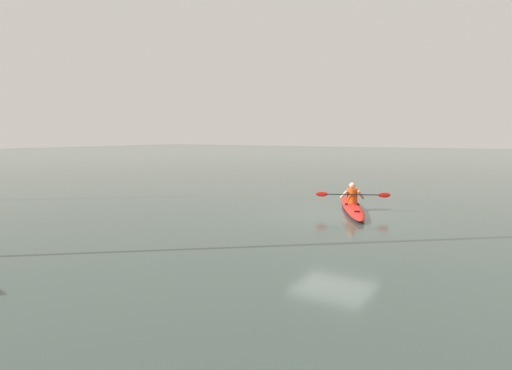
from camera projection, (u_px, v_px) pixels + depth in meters
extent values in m
plane|color=#384742|center=(335.00, 214.00, 13.86)|extent=(160.00, 160.00, 0.00)
ellipsoid|color=red|center=(352.00, 207.00, 14.52)|extent=(2.57, 4.65, 0.24)
torus|color=black|center=(352.00, 204.00, 14.44)|extent=(0.68, 0.68, 0.04)
cylinder|color=black|center=(357.00, 211.00, 13.07)|extent=(0.18, 0.18, 0.02)
cylinder|color=#E04C14|center=(352.00, 196.00, 14.53)|extent=(0.36, 0.36, 0.49)
sphere|color=tan|center=(352.00, 186.00, 14.49)|extent=(0.21, 0.21, 0.21)
cylinder|color=black|center=(353.00, 195.00, 14.32)|extent=(1.88, 0.90, 0.03)
ellipsoid|color=red|center=(384.00, 195.00, 14.20)|extent=(0.38, 0.21, 0.17)
ellipsoid|color=red|center=(322.00, 194.00, 14.44)|extent=(0.38, 0.21, 0.17)
cylinder|color=tan|center=(361.00, 195.00, 14.41)|extent=(0.24, 0.27, 0.34)
cylinder|color=tan|center=(344.00, 194.00, 14.48)|extent=(0.32, 0.15, 0.34)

